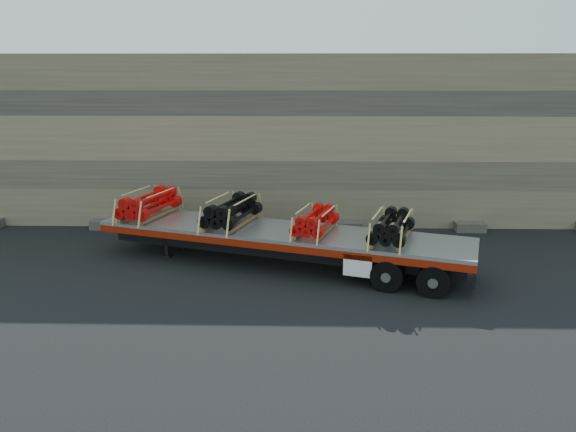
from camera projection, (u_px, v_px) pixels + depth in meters
name	position (u px, v px, depth m)	size (l,w,h in m)	color
ground	(298.00, 269.00, 18.59)	(120.00, 120.00, 0.00)	black
rock_wall	(299.00, 139.00, 23.97)	(44.00, 3.00, 7.00)	#7A6B54
trailer	(280.00, 247.00, 18.84)	(12.58, 2.42, 1.26)	#B9BCC1
bundle_front	(149.00, 204.00, 20.19)	(1.25, 2.50, 0.88)	red
bundle_midfront	(232.00, 212.00, 19.14)	(1.25, 2.50, 0.89)	black
bundle_midrear	(315.00, 222.00, 18.19)	(1.06, 2.12, 0.75)	red
bundle_rear	(392.00, 228.00, 17.38)	(1.14, 2.28, 0.81)	black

